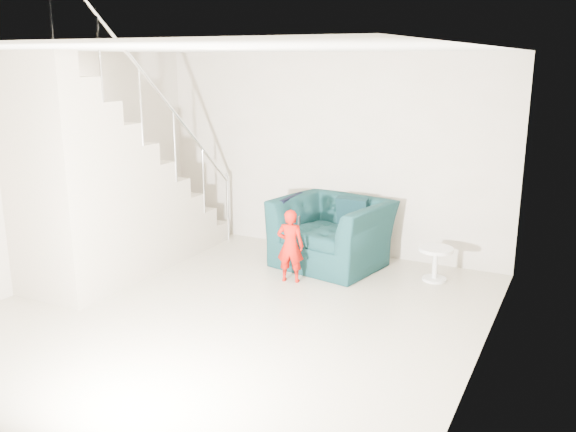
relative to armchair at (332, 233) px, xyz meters
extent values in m
plane|color=tan|center=(-0.32, -2.12, -0.43)|extent=(5.50, 5.50, 0.00)
plane|color=silver|center=(-0.32, -2.12, 2.27)|extent=(5.50, 5.50, 0.00)
plane|color=#A29884|center=(-0.32, 0.63, 0.92)|extent=(5.00, 0.00, 5.00)
plane|color=#A29884|center=(-2.82, -2.12, 0.92)|extent=(0.00, 5.50, 5.50)
plane|color=#A29884|center=(2.18, -2.12, 0.92)|extent=(0.00, 5.50, 5.50)
imported|color=black|center=(0.00, 0.00, 0.00)|extent=(1.53, 1.39, 0.86)
imported|color=#A40905|center=(-0.21, -0.79, 0.01)|extent=(0.37, 0.28, 0.89)
cylinder|color=silver|center=(1.34, 0.02, -0.04)|extent=(0.42, 0.42, 0.04)
cylinder|color=silver|center=(1.34, 0.02, -0.24)|extent=(0.06, 0.06, 0.37)
cylinder|color=silver|center=(1.34, 0.02, -0.42)|extent=(0.29, 0.29, 0.03)
cube|color=#ADA089|center=(-2.32, 0.23, -0.30)|extent=(1.00, 0.30, 0.27)
cube|color=#ADA089|center=(-2.32, -0.07, -0.16)|extent=(1.00, 0.30, 0.54)
cube|color=#ADA089|center=(-2.32, -0.37, -0.03)|extent=(1.00, 0.30, 0.81)
cube|color=#ADA089|center=(-2.32, -0.67, 0.11)|extent=(1.00, 0.30, 1.08)
cube|color=#ADA089|center=(-2.32, -0.97, 0.24)|extent=(1.00, 0.30, 1.35)
cube|color=#ADA089|center=(-2.32, -1.27, 0.38)|extent=(1.00, 0.30, 1.62)
cube|color=#ADA089|center=(-2.32, -1.57, 0.51)|extent=(1.00, 0.30, 1.89)
cube|color=#ADA089|center=(-2.32, -1.87, 0.65)|extent=(1.00, 0.30, 2.16)
cube|color=#ADA089|center=(-2.32, -2.17, 0.78)|extent=(1.00, 0.30, 2.43)
cube|color=#ADA089|center=(-2.32, -2.47, 0.92)|extent=(1.00, 0.30, 2.70)
cylinder|color=silver|center=(-1.82, -1.12, 1.82)|extent=(0.04, 3.03, 2.73)
cylinder|color=silver|center=(-1.82, 0.38, 0.07)|extent=(0.04, 0.04, 1.00)
cube|color=black|center=(0.18, 0.25, 0.24)|extent=(0.41, 0.20, 0.41)
cube|color=black|center=(-0.57, -0.03, 0.11)|extent=(0.06, 0.57, 0.64)
cube|color=black|center=(-0.09, -0.80, 0.34)|extent=(0.03, 0.05, 0.10)
camera|label=1|loc=(2.90, -7.00, 2.18)|focal=38.00mm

